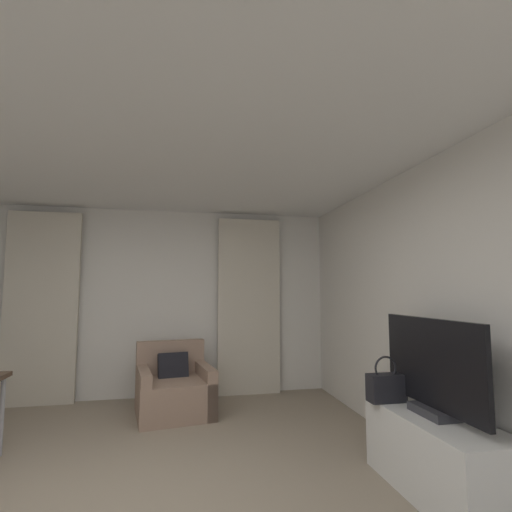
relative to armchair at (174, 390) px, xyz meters
name	(u,v)px	position (x,y,z in m)	size (l,w,h in m)	color
wall_window	(151,302)	(-0.34, 0.80, 1.03)	(5.12, 0.06, 2.60)	silver
wall_right	(469,312)	(2.19, -2.23, 1.03)	(0.06, 6.12, 2.60)	silver
ceiling	(121,110)	(-0.34, -2.23, 2.36)	(5.12, 6.12, 0.06)	white
curtain_left_panel	(41,307)	(-1.72, 0.67, 0.98)	(0.90, 0.06, 2.50)	beige
curtain_right_panel	(249,305)	(1.03, 0.67, 0.98)	(0.90, 0.06, 2.50)	beige
armchair	(174,390)	(0.00, 0.00, 0.00)	(0.97, 0.98, 0.82)	#997A66
tv_console	(437,456)	(1.89, -2.21, 0.00)	(0.50, 1.16, 0.55)	white
tv_flatscreen	(432,369)	(1.89, -2.19, 0.61)	(0.20, 1.08, 0.70)	#333338
handbag_primary	(386,387)	(1.73, -1.80, 0.40)	(0.30, 0.14, 0.37)	black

